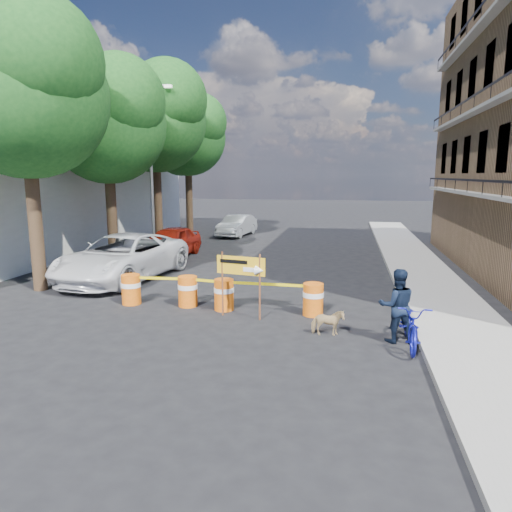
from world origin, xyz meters
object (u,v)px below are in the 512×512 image
at_px(barrel_far_right, 313,299).
at_px(detour_sign, 247,271).
at_px(bicycle, 412,304).
at_px(sedan_red, 171,242).
at_px(pedestrian, 397,306).
at_px(sedan_silver, 237,225).
at_px(barrel_mid_left, 188,291).
at_px(suv_white, 123,257).
at_px(dog, 328,323).
at_px(barrel_far_left, 131,289).
at_px(barrel_mid_right, 224,294).

height_order(barrel_far_right, detour_sign, detour_sign).
relative_size(bicycle, sedan_red, 0.47).
bearing_deg(pedestrian, bicycle, 131.57).
distance_m(bicycle, sedan_silver, 19.59).
height_order(barrel_mid_left, suv_white, suv_white).
bearing_deg(barrel_far_right, pedestrian, -39.10).
bearing_deg(dog, pedestrian, -98.62).
xyz_separation_m(barrel_far_right, detour_sign, (-1.73, -0.64, 0.84)).
height_order(pedestrian, dog, pedestrian).
height_order(pedestrian, bicycle, bicycle).
bearing_deg(detour_sign, pedestrian, -4.90).
height_order(barrel_far_left, detour_sign, detour_sign).
bearing_deg(barrel_far_right, sedan_silver, 110.90).
bearing_deg(detour_sign, barrel_mid_left, 167.86).
bearing_deg(barrel_mid_left, barrel_mid_right, -7.72).
height_order(dog, sedan_silver, sedan_silver).
xyz_separation_m(pedestrian, bicycle, (0.30, -0.25, 0.14)).
height_order(dog, suv_white, suv_white).
relative_size(pedestrian, dog, 2.23).
relative_size(pedestrian, bicycle, 0.86).
bearing_deg(bicycle, barrel_mid_right, 159.72).
bearing_deg(barrel_far_right, dog, -73.40).
relative_size(detour_sign, sedan_red, 0.42).
relative_size(suv_white, sedan_red, 1.41).
bearing_deg(barrel_far_left, sedan_red, 103.21).
height_order(suv_white, sedan_silver, suv_white).
xyz_separation_m(pedestrian, dog, (-1.57, 0.08, -0.54)).
distance_m(suv_white, sedan_red, 4.71).
distance_m(dog, sedan_red, 12.12).
bearing_deg(suv_white, sedan_red, 96.62).
xyz_separation_m(pedestrian, sedan_red, (-9.30, 9.40, -0.14)).
bearing_deg(dog, sedan_red, 33.98).
relative_size(barrel_far_left, detour_sign, 0.50).
relative_size(barrel_far_right, dog, 1.16).
bearing_deg(suv_white, barrel_far_right, -16.04).
distance_m(barrel_far_left, detour_sign, 3.87).
relative_size(barrel_mid_right, sedan_red, 0.21).
bearing_deg(dog, barrel_mid_left, 61.67).
xyz_separation_m(bicycle, sedan_red, (-9.60, 9.65, -0.28)).
xyz_separation_m(barrel_far_left, sedan_silver, (-0.58, 15.76, 0.19)).
bearing_deg(barrel_far_left, bicycle, -14.02).
xyz_separation_m(barrel_mid_left, bicycle, (6.04, -2.07, 0.53)).
distance_m(pedestrian, bicycle, 0.41).
height_order(sedan_red, sedan_silver, sedan_red).
relative_size(barrel_far_right, sedan_silver, 0.22).
height_order(barrel_mid_right, dog, barrel_mid_right).
xyz_separation_m(detour_sign, sedan_silver, (-4.30, 16.44, -0.64)).
relative_size(bicycle, dog, 2.58).
bearing_deg(suv_white, barrel_far_left, -52.22).
relative_size(barrel_far_left, suv_white, 0.15).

